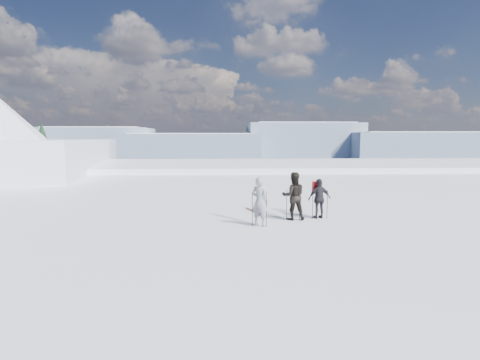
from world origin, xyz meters
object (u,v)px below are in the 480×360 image
object	(u,v)px
skier_grey	(260,201)
skis_loose	(255,211)
skier_pack	(319,199)
skier_dark	(293,196)

from	to	relation	value
skier_grey	skis_loose	size ratio (longest dim) A/B	1.04
skier_pack	skis_loose	xyz separation A→B (m)	(-2.39, 1.47, -0.77)
skier_grey	skier_pack	distance (m)	2.71
skier_pack	skis_loose	size ratio (longest dim) A/B	0.92
skier_dark	skis_loose	size ratio (longest dim) A/B	1.08
skis_loose	skier_grey	bearing A→B (deg)	-91.43
skier_dark	skis_loose	world-z (taller)	skier_dark
skier_pack	skis_loose	world-z (taller)	skier_pack
skier_grey	skier_pack	world-z (taller)	skier_grey
skier_grey	skier_pack	size ratio (longest dim) A/B	1.14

